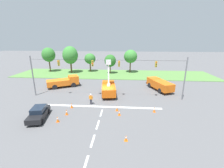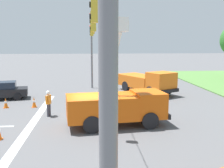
# 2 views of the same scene
# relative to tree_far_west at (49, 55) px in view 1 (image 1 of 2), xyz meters

# --- Properties ---
(ground_plane) EXTENTS (200.00, 200.00, 0.00)m
(ground_plane) POSITION_rel_tree_far_west_xyz_m (19.89, -19.88, -5.26)
(ground_plane) COLOR #565659
(grass_verge) EXTENTS (56.00, 12.00, 0.10)m
(grass_verge) POSITION_rel_tree_far_west_xyz_m (19.89, -1.88, -5.21)
(grass_verge) COLOR #517F3D
(grass_verge) RESTS_ON ground
(lane_markings) EXTENTS (17.60, 15.25, 0.01)m
(lane_markings) POSITION_rel_tree_far_west_xyz_m (19.89, -25.18, -5.26)
(lane_markings) COLOR silver
(lane_markings) RESTS_ON ground
(signal_gantry) EXTENTS (26.20, 0.33, 7.20)m
(signal_gantry) POSITION_rel_tree_far_west_xyz_m (19.90, -19.88, -0.68)
(signal_gantry) COLOR slate
(signal_gantry) RESTS_ON ground
(tree_far_west) EXTENTS (4.02, 3.64, 7.43)m
(tree_far_west) POSITION_rel_tree_far_west_xyz_m (0.00, 0.00, 0.00)
(tree_far_west) COLOR brown
(tree_far_west) RESTS_ON ground
(tree_west) EXTENTS (4.41, 4.65, 7.91)m
(tree_west) POSITION_rel_tree_far_west_xyz_m (7.14, -1.04, 0.05)
(tree_west) COLOR brown
(tree_west) RESTS_ON ground
(tree_centre) EXTENTS (3.37, 3.30, 5.68)m
(tree_centre) POSITION_rel_tree_far_west_xyz_m (12.50, 1.10, -1.21)
(tree_centre) COLOR brown
(tree_centre) RESTS_ON ground
(tree_east) EXTENTS (3.33, 2.92, 5.61)m
(tree_east) POSITION_rel_tree_far_west_xyz_m (18.94, -1.10, -1.44)
(tree_east) COLOR brown
(tree_east) RESTS_ON ground
(tree_far_east) EXTENTS (3.91, 4.18, 6.87)m
(tree_far_east) POSITION_rel_tree_far_west_xyz_m (24.84, 0.76, -0.37)
(tree_far_east) COLOR brown
(tree_far_east) RESTS_ON ground
(utility_truck_bucket_lift) EXTENTS (3.10, 6.23, 6.41)m
(utility_truck_bucket_lift) POSITION_rel_tree_far_west_xyz_m (20.19, -18.49, -3.93)
(utility_truck_bucket_lift) COLOR #D6560F
(utility_truck_bucket_lift) RESTS_ON ground
(utility_truck_support_near) EXTENTS (4.56, 7.00, 2.00)m
(utility_truck_support_near) POSITION_rel_tree_far_west_xyz_m (30.14, -14.98, -4.07)
(utility_truck_support_near) COLOR orange
(utility_truck_support_near) RESTS_ON ground
(utility_truck_support_far) EXTENTS (6.95, 5.26, 2.25)m
(utility_truck_support_far) POSITION_rel_tree_far_west_xyz_m (10.24, -14.45, -4.11)
(utility_truck_support_far) COLOR orange
(utility_truck_support_far) RESTS_ON ground
(sedan_black) EXTENTS (2.55, 4.56, 1.56)m
(sedan_black) POSITION_rel_tree_far_west_xyz_m (12.05, -27.82, -4.47)
(sedan_black) COLOR black
(sedan_black) RESTS_ON ground
(road_worker) EXTENTS (0.63, 0.34, 1.77)m
(road_worker) POSITION_rel_tree_far_west_xyz_m (17.84, -22.92, -4.26)
(road_worker) COLOR #383842
(road_worker) RESTS_ON ground
(traffic_cone_foreground_left) EXTENTS (0.36, 0.36, 0.83)m
(traffic_cone_foreground_left) POSITION_rel_tree_far_west_xyz_m (22.04, -24.86, -4.85)
(traffic_cone_foreground_left) COLOR orange
(traffic_cone_foreground_left) RESTS_ON ground
(traffic_cone_foreground_right) EXTENTS (0.36, 0.36, 0.74)m
(traffic_cone_foreground_right) POSITION_rel_tree_far_west_xyz_m (22.41, -26.19, -4.90)
(traffic_cone_foreground_right) COLOR orange
(traffic_cone_foreground_right) RESTS_ON ground
(traffic_cone_mid_left) EXTENTS (0.36, 0.36, 0.83)m
(traffic_cone_mid_left) POSITION_rel_tree_far_west_xyz_m (15.22, -24.44, -4.85)
(traffic_cone_mid_left) COLOR orange
(traffic_cone_mid_left) RESTS_ON ground
(traffic_cone_mid_right) EXTENTS (0.36, 0.36, 0.81)m
(traffic_cone_mid_right) POSITION_rel_tree_far_west_xyz_m (15.25, -26.57, -4.86)
(traffic_cone_mid_right) COLOR orange
(traffic_cone_mid_right) RESTS_ON ground
(traffic_cone_near_bucket) EXTENTS (0.36, 0.36, 0.66)m
(traffic_cone_near_bucket) POSITION_rel_tree_far_west_xyz_m (23.27, -31.41, -4.94)
(traffic_cone_near_bucket) COLOR orange
(traffic_cone_near_bucket) RESTS_ON ground
(traffic_cone_lane_edge_a) EXTENTS (0.36, 0.36, 0.81)m
(traffic_cone_lane_edge_a) POSITION_rel_tree_far_west_xyz_m (14.80, -28.46, -4.86)
(traffic_cone_lane_edge_a) COLOR orange
(traffic_cone_lane_edge_a) RESTS_ON ground
(traffic_cone_lane_edge_b) EXTENTS (0.36, 0.36, 0.78)m
(traffic_cone_lane_edge_b) POSITION_rel_tree_far_west_xyz_m (27.32, -24.86, -4.87)
(traffic_cone_lane_edge_b) COLOR orange
(traffic_cone_lane_edge_b) RESTS_ON ground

